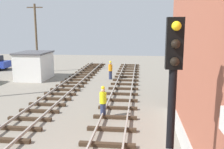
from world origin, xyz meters
TOP-DOWN VIEW (x-y plane):
  - signal_mast at (3.23, -1.14)m, footprint 0.36×0.40m
  - control_hut at (-8.09, 17.20)m, footprint 3.00×3.80m
  - utility_pole_far at (-9.37, 21.05)m, footprint 1.80×0.24m
  - track_worker_foreground at (-0.43, 17.94)m, footprint 0.40×0.40m
  - track_worker_distant at (0.45, 7.03)m, footprint 0.40×0.40m

SIDE VIEW (x-z plane):
  - track_worker_foreground at x=-0.43m, z-range -0.01..1.86m
  - track_worker_distant at x=0.45m, z-range -0.01..1.86m
  - control_hut at x=-8.09m, z-range 0.01..2.77m
  - signal_mast at x=3.23m, z-range 0.68..6.02m
  - utility_pole_far at x=-9.37m, z-range 0.19..7.96m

